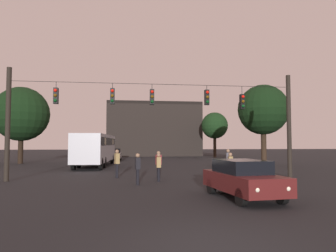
{
  "coord_description": "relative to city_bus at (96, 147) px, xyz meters",
  "views": [
    {
      "loc": [
        -1.71,
        -6.67,
        2.19
      ],
      "look_at": [
        1.3,
        17.12,
        3.51
      ],
      "focal_mm": 33.68,
      "sensor_mm": 36.0,
      "label": 1
    }
  ],
  "objects": [
    {
      "name": "ground_plane",
      "position": [
        4.78,
        0.37,
        -1.87
      ],
      "size": [
        168.0,
        168.0,
        0.0
      ],
      "primitive_type": "plane",
      "color": "black",
      "rests_on": "ground"
    },
    {
      "name": "overhead_signal_span",
      "position": [
        4.77,
        -11.56,
        2.03
      ],
      "size": [
        17.59,
        0.44,
        6.64
      ],
      "color": "black",
      "rests_on": "ground"
    },
    {
      "name": "city_bus",
      "position": [
        0.0,
        0.0,
        0.0
      ],
      "size": [
        3.16,
        11.13,
        3.0
      ],
      "color": "#B7BCC6",
      "rests_on": "ground"
    },
    {
      "name": "car_near_right",
      "position": [
        7.62,
        -18.63,
        -1.07
      ],
      "size": [
        2.27,
        4.48,
        1.52
      ],
      "color": "#511919",
      "rests_on": "ground"
    },
    {
      "name": "car_far_left",
      "position": [
        1.28,
        10.53,
        -1.07
      ],
      "size": [
        1.83,
        4.35,
        1.52
      ],
      "color": "#99999E",
      "rests_on": "ground"
    },
    {
      "name": "pedestrian_crossing_left",
      "position": [
        3.58,
        -13.98,
        -0.93
      ],
      "size": [
        0.3,
        0.4,
        1.66
      ],
      "color": "black",
      "rests_on": "ground"
    },
    {
      "name": "pedestrian_crossing_center",
      "position": [
        9.0,
        -12.95,
        -0.94
      ],
      "size": [
        0.28,
        0.39,
        1.65
      ],
      "color": "black",
      "rests_on": "ground"
    },
    {
      "name": "pedestrian_crossing_right",
      "position": [
        10.0,
        -9.5,
        -0.85
      ],
      "size": [
        0.33,
        0.41,
        1.78
      ],
      "color": "black",
      "rests_on": "ground"
    },
    {
      "name": "pedestrian_near_bus",
      "position": [
        4.99,
        -10.87,
        -0.91
      ],
      "size": [
        0.36,
        0.42,
        1.69
      ],
      "color": "black",
      "rests_on": "ground"
    },
    {
      "name": "pedestrian_trailing",
      "position": [
        4.83,
        -12.65,
        -0.96
      ],
      "size": [
        0.24,
        0.36,
        1.61
      ],
      "color": "black",
      "rests_on": "ground"
    },
    {
      "name": "pedestrian_far_side",
      "position": [
        2.38,
        -10.4,
        -0.84
      ],
      "size": [
        0.35,
        0.42,
        1.79
      ],
      "color": "black",
      "rests_on": "ground"
    },
    {
      "name": "corner_building",
      "position": [
        7.54,
        25.84,
        2.77
      ],
      "size": [
        16.03,
        9.51,
        9.26
      ],
      "color": "black",
      "rests_on": "ground"
    },
    {
      "name": "tree_left_silhouette",
      "position": [
        16.08,
        -1.75,
        3.56
      ],
      "size": [
        4.86,
        4.86,
        7.89
      ],
      "color": "#2D2116",
      "rests_on": "ground"
    },
    {
      "name": "tree_behind_building",
      "position": [
        16.5,
        17.08,
        3.08
      ],
      "size": [
        4.12,
        4.12,
        7.04
      ],
      "color": "black",
      "rests_on": "ground"
    },
    {
      "name": "tree_right_far",
      "position": [
        -8.48,
        5.07,
        3.5
      ],
      "size": [
        5.9,
        5.9,
        8.34
      ],
      "color": "black",
      "rests_on": "ground"
    }
  ]
}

